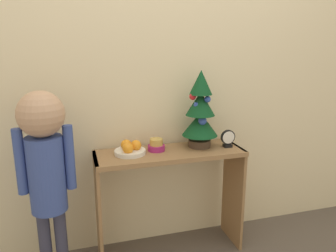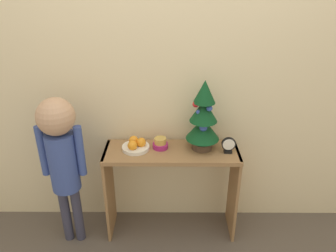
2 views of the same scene
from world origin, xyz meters
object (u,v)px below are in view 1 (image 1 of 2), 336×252
Objects in this scene: mini_tree at (200,111)px; child_figure at (45,160)px; desk_clock at (228,139)px; fruit_bowl at (130,149)px; singing_bowl at (156,145)px.

mini_tree is 0.44× the size of child_figure.
mini_tree is 4.31× the size of desk_clock.
fruit_bowl is 1.76× the size of singing_bowl.
child_figure is at bearing -175.89° from desk_clock.
fruit_bowl is at bearing -178.06° from mini_tree.
fruit_bowl is 0.17m from singing_bowl.
child_figure is (-0.96, -0.14, -0.18)m from mini_tree.
mini_tree reaches higher than desk_clock.
singing_bowl is at bearing 179.47° from mini_tree.
child_figure is (-0.49, -0.13, 0.03)m from fruit_bowl.
child_figure is at bearing -167.63° from singing_bowl.
fruit_bowl is 1.65× the size of desk_clock.
desk_clock reaches higher than singing_bowl.
fruit_bowl is 0.50m from child_figure.
mini_tree is 0.26m from desk_clock.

